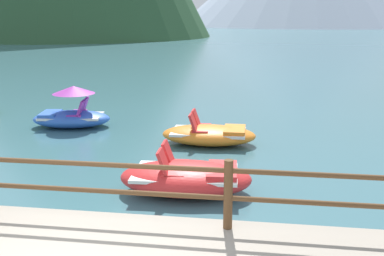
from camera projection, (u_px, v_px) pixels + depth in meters
name	position (u px, v px, depth m)	size (l,w,h in m)	color
ground_plane	(239.00, 49.00, 43.44)	(200.00, 200.00, 0.00)	#3D6B75
dock_railing	(103.00, 181.00, 6.27)	(23.92, 0.12, 0.95)	brown
pedal_boat_0	(209.00, 134.00, 11.57)	(2.36, 1.32, 0.82)	orange
pedal_boat_2	(186.00, 177.00, 8.39)	(2.47, 1.51, 0.89)	red
pedal_boat_3	(72.00, 113.00, 13.32)	(2.38, 1.58, 1.20)	blue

